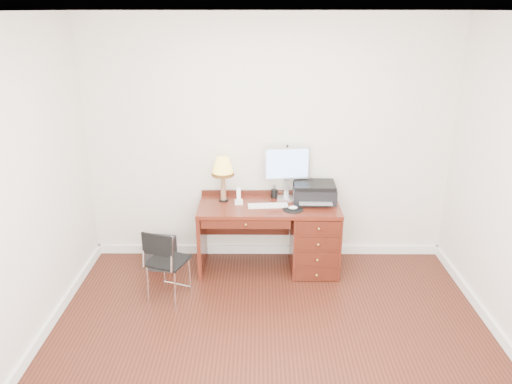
{
  "coord_description": "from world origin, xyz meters",
  "views": [
    {
      "loc": [
        -0.11,
        -3.54,
        2.72
      ],
      "look_at": [
        -0.14,
        1.2,
        0.97
      ],
      "focal_mm": 35.0,
      "sensor_mm": 36.0,
      "label": 1
    }
  ],
  "objects_px": {
    "desk": "(298,233)",
    "monitor": "(287,166)",
    "leg_lamp": "(223,169)",
    "chair": "(166,258)",
    "printer": "(314,192)",
    "equipment_box": "(161,253)",
    "phone": "(239,199)"
  },
  "relations": [
    {
      "from": "leg_lamp",
      "to": "chair",
      "type": "xyz_separation_m",
      "value": [
        -0.51,
        -0.78,
        -0.65
      ]
    },
    {
      "from": "monitor",
      "to": "printer",
      "type": "bearing_deg",
      "value": -26.47
    },
    {
      "from": "phone",
      "to": "chair",
      "type": "xyz_separation_m",
      "value": [
        -0.67,
        -0.69,
        -0.35
      ]
    },
    {
      "from": "monitor",
      "to": "printer",
      "type": "height_order",
      "value": "monitor"
    },
    {
      "from": "desk",
      "to": "monitor",
      "type": "relative_size",
      "value": 2.61
    },
    {
      "from": "chair",
      "to": "desk",
      "type": "bearing_deg",
      "value": 47.07
    },
    {
      "from": "leg_lamp",
      "to": "monitor",
      "type": "bearing_deg",
      "value": 8.59
    },
    {
      "from": "monitor",
      "to": "leg_lamp",
      "type": "relative_size",
      "value": 1.17
    },
    {
      "from": "desk",
      "to": "monitor",
      "type": "distance_m",
      "value": 0.74
    },
    {
      "from": "phone",
      "to": "chair",
      "type": "bearing_deg",
      "value": -137.93
    },
    {
      "from": "desk",
      "to": "chair",
      "type": "bearing_deg",
      "value": -153.22
    },
    {
      "from": "monitor",
      "to": "equipment_box",
      "type": "bearing_deg",
      "value": -179.9
    },
    {
      "from": "monitor",
      "to": "printer",
      "type": "distance_m",
      "value": 0.41
    },
    {
      "from": "printer",
      "to": "phone",
      "type": "relative_size",
      "value": 2.55
    },
    {
      "from": "printer",
      "to": "leg_lamp",
      "type": "distance_m",
      "value": 1.02
    },
    {
      "from": "leg_lamp",
      "to": "chair",
      "type": "height_order",
      "value": "leg_lamp"
    },
    {
      "from": "desk",
      "to": "monitor",
      "type": "xyz_separation_m",
      "value": [
        -0.12,
        0.21,
        0.7
      ]
    },
    {
      "from": "monitor",
      "to": "chair",
      "type": "xyz_separation_m",
      "value": [
        -1.2,
        -0.88,
        -0.66
      ]
    },
    {
      "from": "desk",
      "to": "printer",
      "type": "bearing_deg",
      "value": 34.34
    },
    {
      "from": "printer",
      "to": "phone",
      "type": "height_order",
      "value": "printer"
    },
    {
      "from": "chair",
      "to": "leg_lamp",
      "type": "bearing_deg",
      "value": 77.21
    },
    {
      "from": "leg_lamp",
      "to": "equipment_box",
      "type": "distance_m",
      "value": 1.18
    },
    {
      "from": "leg_lamp",
      "to": "equipment_box",
      "type": "bearing_deg",
      "value": -172.46
    },
    {
      "from": "printer",
      "to": "chair",
      "type": "xyz_separation_m",
      "value": [
        -1.49,
        -0.78,
        -0.39
      ]
    },
    {
      "from": "phone",
      "to": "printer",
      "type": "bearing_deg",
      "value": 2.8
    },
    {
      "from": "desk",
      "to": "printer",
      "type": "distance_m",
      "value": 0.48
    },
    {
      "from": "phone",
      "to": "monitor",
      "type": "bearing_deg",
      "value": 16.33
    },
    {
      "from": "leg_lamp",
      "to": "phone",
      "type": "bearing_deg",
      "value": -26.67
    },
    {
      "from": "desk",
      "to": "phone",
      "type": "relative_size",
      "value": 8.22
    },
    {
      "from": "printer",
      "to": "phone",
      "type": "distance_m",
      "value": 0.82
    },
    {
      "from": "desk",
      "to": "equipment_box",
      "type": "relative_size",
      "value": 4.6
    },
    {
      "from": "printer",
      "to": "leg_lamp",
      "type": "relative_size",
      "value": 0.95
    }
  ]
}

